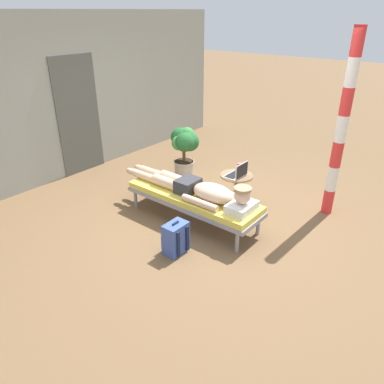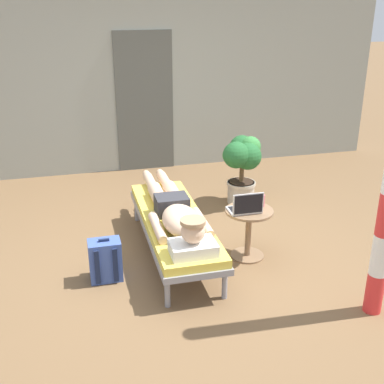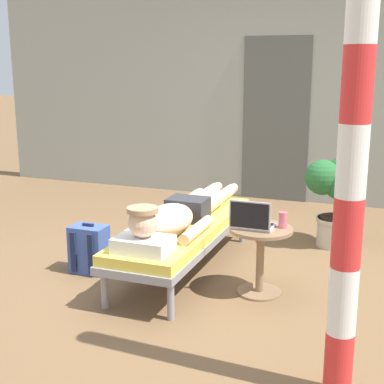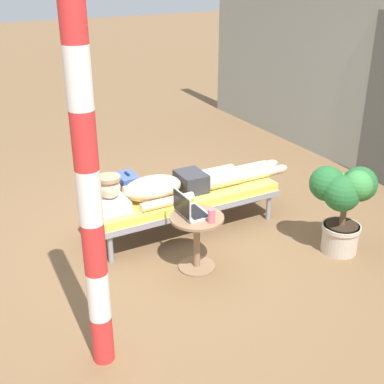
{
  "view_description": "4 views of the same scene",
  "coord_description": "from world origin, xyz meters",
  "px_view_note": "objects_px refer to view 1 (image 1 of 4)",
  "views": [
    {
      "loc": [
        -3.66,
        -2.62,
        2.68
      ],
      "look_at": [
        -0.27,
        0.12,
        0.51
      ],
      "focal_mm": 34.27,
      "sensor_mm": 36.0,
      "label": 1
    },
    {
      "loc": [
        -1.1,
        -4.24,
        2.54
      ],
      "look_at": [
        0.05,
        0.27,
        0.64
      ],
      "focal_mm": 46.26,
      "sensor_mm": 36.0,
      "label": 2
    },
    {
      "loc": [
        1.47,
        -3.91,
        1.73
      ],
      "look_at": [
        -0.07,
        0.18,
        0.69
      ],
      "focal_mm": 51.44,
      "sensor_mm": 36.0,
      "label": 3
    },
    {
      "loc": [
        4.04,
        -2.0,
        2.6
      ],
      "look_at": [
        0.08,
        0.17,
        0.52
      ],
      "focal_mm": 47.97,
      "sensor_mm": 36.0,
      "label": 4
    }
  ],
  "objects_px": {
    "drink_glass": "(239,167)",
    "porch_post": "(341,129)",
    "potted_plant": "(184,145)",
    "lounge_chair": "(193,198)",
    "person_reclining": "(199,189)",
    "backpack": "(176,238)",
    "side_table": "(236,185)",
    "laptop": "(238,173)"
  },
  "relations": [
    {
      "from": "lounge_chair",
      "to": "person_reclining",
      "type": "height_order",
      "value": "person_reclining"
    },
    {
      "from": "side_table",
      "to": "laptop",
      "type": "xyz_separation_m",
      "value": [
        -0.06,
        -0.05,
        0.23
      ]
    },
    {
      "from": "side_table",
      "to": "potted_plant",
      "type": "relative_size",
      "value": 0.6
    },
    {
      "from": "side_table",
      "to": "drink_glass",
      "type": "relative_size",
      "value": 4.31
    },
    {
      "from": "laptop",
      "to": "side_table",
      "type": "bearing_deg",
      "value": 40.52
    },
    {
      "from": "side_table",
      "to": "porch_post",
      "type": "height_order",
      "value": "porch_post"
    },
    {
      "from": "drink_glass",
      "to": "backpack",
      "type": "xyz_separation_m",
      "value": [
        -1.6,
        -0.13,
        -0.39
      ]
    },
    {
      "from": "drink_glass",
      "to": "potted_plant",
      "type": "distance_m",
      "value": 1.3
    },
    {
      "from": "backpack",
      "to": "potted_plant",
      "type": "xyz_separation_m",
      "value": [
        1.84,
        1.41,
        0.38
      ]
    },
    {
      "from": "side_table",
      "to": "laptop",
      "type": "distance_m",
      "value": 0.24
    },
    {
      "from": "side_table",
      "to": "porch_post",
      "type": "xyz_separation_m",
      "value": [
        0.71,
        -1.15,
        0.91
      ]
    },
    {
      "from": "person_reclining",
      "to": "laptop",
      "type": "bearing_deg",
      "value": -15.73
    },
    {
      "from": "person_reclining",
      "to": "drink_glass",
      "type": "bearing_deg",
      "value": -5.01
    },
    {
      "from": "side_table",
      "to": "backpack",
      "type": "distance_m",
      "value": 1.46
    },
    {
      "from": "person_reclining",
      "to": "drink_glass",
      "type": "height_order",
      "value": "person_reclining"
    },
    {
      "from": "lounge_chair",
      "to": "side_table",
      "type": "height_order",
      "value": "side_table"
    },
    {
      "from": "backpack",
      "to": "potted_plant",
      "type": "bearing_deg",
      "value": 37.38
    },
    {
      "from": "lounge_chair",
      "to": "potted_plant",
      "type": "relative_size",
      "value": 2.3
    },
    {
      "from": "lounge_chair",
      "to": "laptop",
      "type": "xyz_separation_m",
      "value": [
        0.66,
        -0.29,
        0.24
      ]
    },
    {
      "from": "person_reclining",
      "to": "potted_plant",
      "type": "distance_m",
      "value": 1.64
    },
    {
      "from": "potted_plant",
      "to": "laptop",
      "type": "bearing_deg",
      "value": -108.1
    },
    {
      "from": "side_table",
      "to": "drink_glass",
      "type": "height_order",
      "value": "drink_glass"
    },
    {
      "from": "person_reclining",
      "to": "backpack",
      "type": "bearing_deg",
      "value": -164.35
    },
    {
      "from": "person_reclining",
      "to": "drink_glass",
      "type": "relative_size",
      "value": 17.89
    },
    {
      "from": "lounge_chair",
      "to": "backpack",
      "type": "xyz_separation_m",
      "value": [
        -0.73,
        -0.31,
        -0.15
      ]
    },
    {
      "from": "person_reclining",
      "to": "drink_glass",
      "type": "xyz_separation_m",
      "value": [
        0.87,
        -0.08,
        0.06
      ]
    },
    {
      "from": "lounge_chair",
      "to": "person_reclining",
      "type": "relative_size",
      "value": 0.92
    },
    {
      "from": "backpack",
      "to": "porch_post",
      "type": "relative_size",
      "value": 0.17
    },
    {
      "from": "person_reclining",
      "to": "side_table",
      "type": "height_order",
      "value": "person_reclining"
    },
    {
      "from": "potted_plant",
      "to": "lounge_chair",
      "type": "bearing_deg",
      "value": -135.43
    },
    {
      "from": "porch_post",
      "to": "backpack",
      "type": "bearing_deg",
      "value": 153.46
    },
    {
      "from": "laptop",
      "to": "porch_post",
      "type": "xyz_separation_m",
      "value": [
        0.77,
        -1.1,
        0.69
      ]
    },
    {
      "from": "person_reclining",
      "to": "side_table",
      "type": "xyz_separation_m",
      "value": [
        0.72,
        -0.13,
        -0.16
      ]
    },
    {
      "from": "drink_glass",
      "to": "potted_plant",
      "type": "relative_size",
      "value": 0.14
    },
    {
      "from": "person_reclining",
      "to": "porch_post",
      "type": "bearing_deg",
      "value": -41.95
    },
    {
      "from": "side_table",
      "to": "potted_plant",
      "type": "distance_m",
      "value": 1.41
    },
    {
      "from": "lounge_chair",
      "to": "porch_post",
      "type": "distance_m",
      "value": 2.19
    },
    {
      "from": "person_reclining",
      "to": "side_table",
      "type": "bearing_deg",
      "value": -10.57
    },
    {
      "from": "laptop",
      "to": "potted_plant",
      "type": "bearing_deg",
      "value": 71.9
    },
    {
      "from": "drink_glass",
      "to": "porch_post",
      "type": "height_order",
      "value": "porch_post"
    },
    {
      "from": "side_table",
      "to": "backpack",
      "type": "height_order",
      "value": "side_table"
    },
    {
      "from": "person_reclining",
      "to": "backpack",
      "type": "distance_m",
      "value": 0.82
    }
  ]
}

